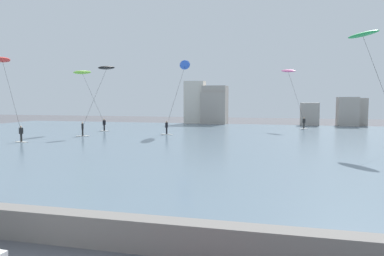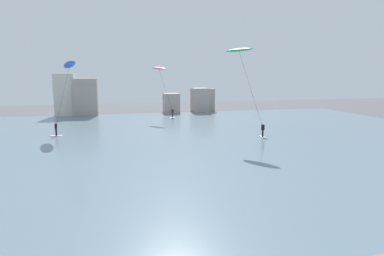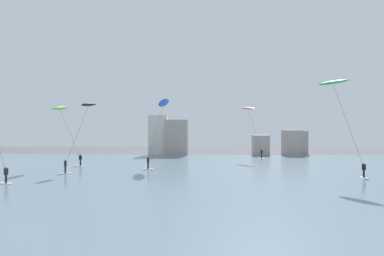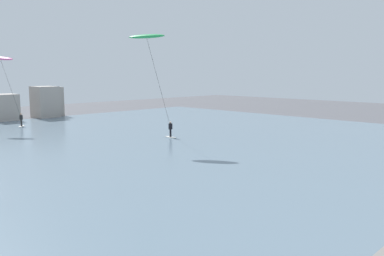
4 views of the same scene
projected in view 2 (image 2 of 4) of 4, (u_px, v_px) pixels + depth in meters
water_bay at (129, 142)px, 35.38m from camera, size 84.00×52.00×0.10m
far_shore_buildings at (122, 99)px, 60.27m from camera, size 29.68×4.40×7.41m
kitesurfer_pink at (160, 73)px, 52.45m from camera, size 4.21×3.18×8.58m
kitesurfer_blue at (69, 69)px, 39.72m from camera, size 3.55×4.52×9.00m
kitesurfer_green at (241, 57)px, 35.35m from camera, size 5.12×3.55×10.14m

